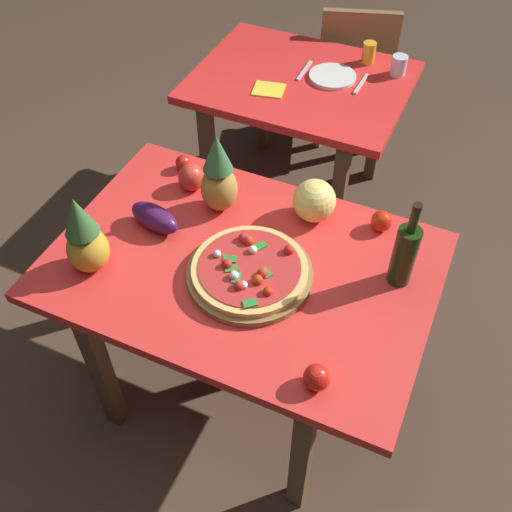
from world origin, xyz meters
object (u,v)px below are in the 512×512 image
wine_bottle (405,254)px  tomato_beside_pepper (317,377)px  pizza (250,268)px  dining_chair (354,67)px  pizza_board (250,274)px  melon (314,201)px  drinking_glass_juice (369,53)px  background_table (300,99)px  pineapple_left (219,177)px  dinner_plate (332,76)px  pineapple_right (85,238)px  tomato_at_corner (382,221)px  napkin_folded (269,89)px  drinking_glass_water (399,65)px  display_table (243,279)px  knife_utensil (361,84)px  tomato_near_board (183,163)px  eggplant (155,218)px  bell_pepper (191,177)px  fork_utensil (304,71)px

wine_bottle → tomato_beside_pepper: size_ratio=4.24×
pizza → tomato_beside_pepper: same height
dining_chair → pizza_board: (0.20, -1.81, 0.25)m
dining_chair → melon: bearing=82.7°
pizza_board → drinking_glass_juice: drinking_glass_juice is taller
background_table → pineapple_left: (0.05, -0.94, 0.25)m
background_table → dinner_plate: bearing=26.5°
pineapple_right → tomato_at_corner: size_ratio=4.03×
drinking_glass_juice → napkin_folded: 0.54m
tomato_at_corner → napkin_folded: 0.97m
tomato_at_corner → drinking_glass_water: (-0.22, 1.03, 0.01)m
display_table → pineapple_right: size_ratio=4.24×
knife_utensil → napkin_folded: size_ratio=1.29×
drinking_glass_juice → tomato_beside_pepper: bearing=-77.6°
pineapple_right → drinking_glass_juice: size_ratio=3.00×
pizza_board → pizza: (-0.00, 0.00, 0.03)m
display_table → dinner_plate: 1.23m
display_table → drinking_glass_water: (0.16, 1.37, 0.13)m
tomato_near_board → knife_utensil: bearing=62.7°
dining_chair → tomato_at_corner: 1.54m
display_table → dinner_plate: (-0.11, 1.22, 0.09)m
background_table → pineapple_left: size_ratio=3.12×
eggplant → drinking_glass_juice: 1.44m
display_table → pizza: (0.05, -0.04, 0.13)m
pineapple_left → eggplant: (-0.16, -0.19, -0.10)m
tomato_beside_pepper → drinking_glass_juice: bearing=102.4°
napkin_folded → dinner_plate: bearing=43.4°
background_table → bell_pepper: (-0.10, -0.88, 0.16)m
knife_utensil → pizza_board: bearing=-87.3°
bell_pepper → drinking_glass_water: (0.50, 1.11, -0.00)m
pizza → fork_utensil: 1.30m
dining_chair → pineapple_left: (-0.04, -1.55, 0.38)m
dining_chair → fork_utensil: 0.61m
background_table → wine_bottle: (0.73, -1.01, 0.23)m
eggplant → knife_utensil: bearing=72.2°
drinking_glass_water → melon: bearing=-91.2°
pineapple_left → tomato_at_corner: bearing=13.1°
pizza → eggplant: 0.41m
pineapple_right → drinking_glass_water: 1.71m
tomato_near_board → tomato_beside_pepper: bearing=-40.4°
tomato_at_corner → melon: bearing=-170.5°
melon → tomato_at_corner: size_ratio=2.06×
melon → dinner_plate: size_ratio=0.70×
eggplant → drinking_glass_juice: bearing=75.9°
pizza → drinking_glass_juice: 1.47m
pineapple_right → drinking_glass_water: (0.61, 1.59, -0.09)m
melon → drinking_glass_water: size_ratio=1.68×
display_table → background_table: 1.18m
background_table → knife_utensil: (0.27, 0.07, 0.11)m
pizza → fork_utensil: bearing=103.2°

